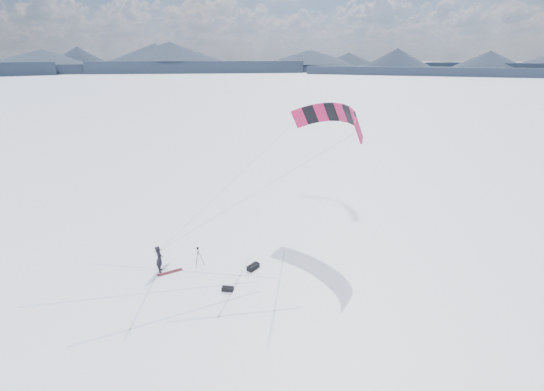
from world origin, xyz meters
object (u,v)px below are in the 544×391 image
object	(u,v)px
snowkiter	(161,271)
gear_bag_b	(228,289)
snowboard	(170,272)
gear_bag_a	(253,267)
tripod	(198,254)

from	to	relation	value
snowkiter	gear_bag_b	size ratio (longest dim) A/B	2.36
snowboard	gear_bag_a	size ratio (longest dim) A/B	1.68
gear_bag_a	gear_bag_b	xyz separation A→B (m)	(-2.02, -1.84, -0.04)
gear_bag_a	gear_bag_b	size ratio (longest dim) A/B	1.26
snowkiter	tripod	distance (m)	2.48
gear_bag_a	gear_bag_b	world-z (taller)	gear_bag_a
gear_bag_a	snowboard	bearing A→B (deg)	131.25
snowkiter	gear_bag_b	distance (m)	4.86
gear_bag_a	tripod	bearing A→B (deg)	119.77
snowboard	tripod	bearing A→B (deg)	-3.40
tripod	gear_bag_a	world-z (taller)	tripod
snowkiter	tripod	size ratio (longest dim) A/B	1.31
tripod	gear_bag_a	bearing A→B (deg)	-16.00
tripod	gear_bag_a	size ratio (longest dim) A/B	1.42
tripod	gear_bag_b	size ratio (longest dim) A/B	1.79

